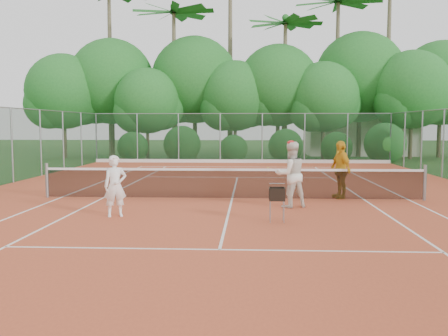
# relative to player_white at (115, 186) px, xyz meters

# --- Properties ---
(ground) EXTENTS (120.00, 120.00, 0.00)m
(ground) POSITION_rel_player_white_xyz_m (2.85, 3.16, -0.80)
(ground) COLOR #224B1B
(ground) RESTS_ON ground
(clay_court) EXTENTS (18.00, 36.00, 0.02)m
(clay_court) POSITION_rel_player_white_xyz_m (2.85, 3.16, -0.79)
(clay_court) COLOR #BB4D2B
(clay_court) RESTS_ON ground
(club_building) EXTENTS (8.00, 5.00, 3.00)m
(club_building) POSITION_rel_player_white_xyz_m (11.85, 27.16, 0.70)
(club_building) COLOR beige
(club_building) RESTS_ON ground
(tennis_net) EXTENTS (11.97, 0.10, 1.10)m
(tennis_net) POSITION_rel_player_white_xyz_m (2.85, 3.16, -0.27)
(tennis_net) COLOR gray
(tennis_net) RESTS_ON clay_court
(player_white) EXTENTS (0.67, 0.56, 1.56)m
(player_white) POSITION_rel_player_white_xyz_m (0.00, 0.00, 0.00)
(player_white) COLOR white
(player_white) RESTS_ON clay_court
(player_center_grp) EXTENTS (1.09, 0.97, 1.89)m
(player_center_grp) POSITION_rel_player_white_xyz_m (4.55, 1.66, 0.16)
(player_center_grp) COLOR white
(player_center_grp) RESTS_ON clay_court
(player_yellow) EXTENTS (0.78, 1.16, 1.83)m
(player_yellow) POSITION_rel_player_white_xyz_m (6.27, 3.49, 0.13)
(player_yellow) COLOR gold
(player_yellow) RESTS_ON clay_court
(ball_hopper) EXTENTS (0.36, 0.36, 0.83)m
(ball_hopper) POSITION_rel_player_white_xyz_m (4.06, -0.49, -0.12)
(ball_hopper) COLOR gray
(ball_hopper) RESTS_ON clay_court
(stray_ball_a) EXTENTS (0.07, 0.07, 0.07)m
(stray_ball_a) POSITION_rel_player_white_xyz_m (3.60, 13.15, -0.75)
(stray_ball_a) COLOR #BCD531
(stray_ball_a) RESTS_ON clay_court
(stray_ball_b) EXTENTS (0.07, 0.07, 0.07)m
(stray_ball_b) POSITION_rel_player_white_xyz_m (4.36, 14.23, -0.75)
(stray_ball_b) COLOR yellow
(stray_ball_b) RESTS_ON clay_court
(stray_ball_c) EXTENTS (0.07, 0.07, 0.07)m
(stray_ball_c) POSITION_rel_player_white_xyz_m (5.86, 12.64, -0.75)
(stray_ball_c) COLOR #C9E936
(stray_ball_c) RESTS_ON clay_court
(court_markings) EXTENTS (11.03, 23.83, 0.01)m
(court_markings) POSITION_rel_player_white_xyz_m (2.85, 3.16, -0.78)
(court_markings) COLOR white
(court_markings) RESTS_ON clay_court
(fence_back) EXTENTS (18.07, 0.07, 3.00)m
(fence_back) POSITION_rel_player_white_xyz_m (2.85, 18.16, 0.72)
(fence_back) COLOR #19381E
(fence_back) RESTS_ON clay_court
(tropical_treeline) EXTENTS (32.10, 8.49, 15.03)m
(tropical_treeline) POSITION_rel_player_white_xyz_m (4.28, 23.38, 4.31)
(tropical_treeline) COLOR brown
(tropical_treeline) RESTS_ON ground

